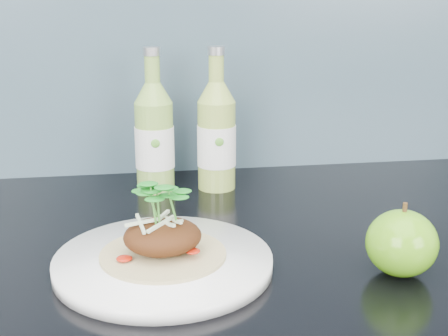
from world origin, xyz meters
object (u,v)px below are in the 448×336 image
(green_apple, at_px, (402,243))
(dinner_plate, at_px, (163,262))
(cider_bottle_left, at_px, (154,137))
(cider_bottle_right, at_px, (217,136))

(green_apple, bearing_deg, dinner_plate, 168.42)
(green_apple, height_order, cider_bottle_left, cider_bottle_left)
(dinner_plate, height_order, cider_bottle_left, cider_bottle_left)
(cider_bottle_right, bearing_deg, cider_bottle_left, -162.42)
(dinner_plate, relative_size, cider_bottle_left, 1.41)
(dinner_plate, relative_size, green_apple, 3.69)
(dinner_plate, bearing_deg, cider_bottle_right, 70.08)
(green_apple, bearing_deg, cider_bottle_right, 115.67)
(dinner_plate, bearing_deg, green_apple, -11.58)
(green_apple, height_order, cider_bottle_right, cider_bottle_right)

